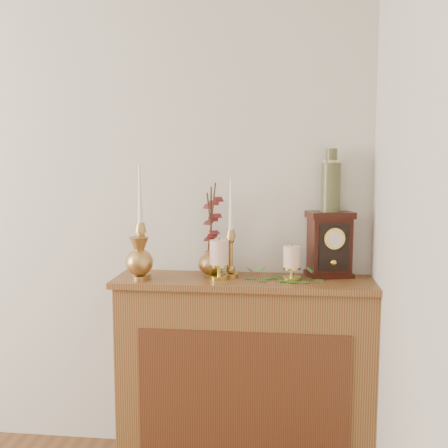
# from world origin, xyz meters

# --- Properties ---
(console_shelf) EXTENTS (1.24, 0.34, 0.93)m
(console_shelf) POSITION_xyz_m (1.40, 2.10, 0.44)
(console_shelf) COLOR brown
(console_shelf) RESTS_ON ground
(candlestick_left) EXTENTS (0.09, 0.09, 0.54)m
(candlestick_left) POSITION_xyz_m (0.91, 2.06, 1.11)
(candlestick_left) COLOR tan
(candlestick_left) RESTS_ON console_shelf
(candlestick_center) EXTENTS (0.08, 0.08, 0.47)m
(candlestick_center) POSITION_xyz_m (1.33, 2.12, 1.08)
(candlestick_center) COLOR tan
(candlestick_center) RESTS_ON console_shelf
(bud_vase) EXTENTS (0.13, 0.13, 0.20)m
(bud_vase) POSITION_xyz_m (0.92, 2.00, 1.03)
(bud_vase) COLOR tan
(bud_vase) RESTS_ON console_shelf
(ginger_jar) EXTENTS (0.19, 0.20, 0.45)m
(ginger_jar) POSITION_xyz_m (1.23, 2.18, 1.13)
(ginger_jar) COLOR tan
(ginger_jar) RESTS_ON console_shelf
(pillar_candle_left) EXTENTS (0.10, 0.10, 0.20)m
(pillar_candle_left) POSITION_xyz_m (1.28, 2.08, 1.03)
(pillar_candle_left) COLOR gold
(pillar_candle_left) RESTS_ON console_shelf
(pillar_candle_right) EXTENTS (0.09, 0.09, 0.17)m
(pillar_candle_right) POSITION_xyz_m (1.62, 2.09, 1.02)
(pillar_candle_right) COLOR gold
(pillar_candle_right) RESTS_ON console_shelf
(ivy_garland) EXTENTS (0.41, 0.16, 0.07)m
(ivy_garland) POSITION_xyz_m (1.50, 2.10, 0.94)
(ivy_garland) COLOR #356225
(ivy_garland) RESTS_ON console_shelf
(mantel_clock) EXTENTS (0.24, 0.19, 0.31)m
(mantel_clock) POSITION_xyz_m (1.79, 2.19, 1.08)
(mantel_clock) COLOR black
(mantel_clock) RESTS_ON console_shelf
(ceramic_vase) EXTENTS (0.09, 0.09, 0.30)m
(ceramic_vase) POSITION_xyz_m (1.79, 2.20, 1.38)
(ceramic_vase) COLOR #172E24
(ceramic_vase) RESTS_ON mantel_clock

